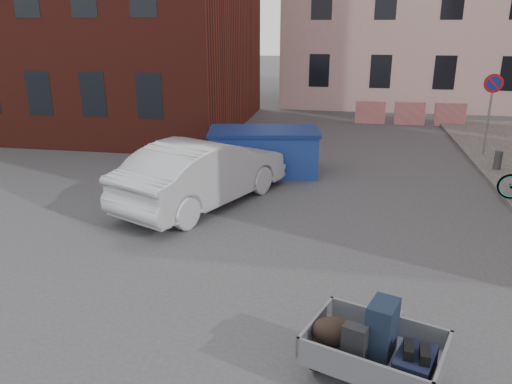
# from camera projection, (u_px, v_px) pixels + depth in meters

# --- Properties ---
(ground) EXTENTS (120.00, 120.00, 0.00)m
(ground) POSITION_uv_depth(u_px,v_px,m) (255.00, 280.00, 8.82)
(ground) COLOR #38383A
(ground) RESTS_ON ground
(far_building) EXTENTS (6.00, 6.00, 8.00)m
(far_building) POSITION_uv_depth(u_px,v_px,m) (5.00, 27.00, 31.34)
(far_building) COLOR maroon
(far_building) RESTS_ON ground
(no_parking_sign) EXTENTS (0.60, 0.09, 2.65)m
(no_parking_sign) POSITION_uv_depth(u_px,v_px,m) (491.00, 98.00, 15.99)
(no_parking_sign) COLOR gray
(no_parking_sign) RESTS_ON sidewalk
(barriers) EXTENTS (4.70, 0.18, 1.00)m
(barriers) POSITION_uv_depth(u_px,v_px,m) (410.00, 113.00, 21.91)
(barriers) COLOR red
(barriers) RESTS_ON ground
(trailer) EXTENTS (1.88, 1.98, 1.20)m
(trailer) POSITION_uv_depth(u_px,v_px,m) (374.00, 346.00, 6.05)
(trailer) COLOR black
(trailer) RESTS_ON ground
(dumpster) EXTENTS (3.44, 2.18, 1.34)m
(dumpster) POSITION_uv_depth(u_px,v_px,m) (264.00, 152.00, 14.80)
(dumpster) COLOR navy
(dumpster) RESTS_ON ground
(silver_car) EXTENTS (3.63, 5.22, 1.63)m
(silver_car) POSITION_uv_depth(u_px,v_px,m) (204.00, 172.00, 12.29)
(silver_car) COLOR #AFB2B7
(silver_car) RESTS_ON ground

